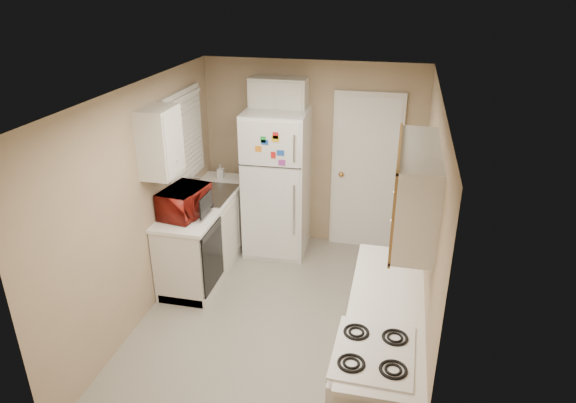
# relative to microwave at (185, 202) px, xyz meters

# --- Properties ---
(floor) EXTENTS (3.80, 3.80, 0.00)m
(floor) POSITION_rel_microwave_xyz_m (1.15, -0.45, -1.05)
(floor) COLOR #AEAA9E
(floor) RESTS_ON ground
(ceiling) EXTENTS (3.80, 3.80, 0.00)m
(ceiling) POSITION_rel_microwave_xyz_m (1.15, -0.45, 1.35)
(ceiling) COLOR white
(ceiling) RESTS_ON floor
(wall_left) EXTENTS (3.80, 3.80, 0.00)m
(wall_left) POSITION_rel_microwave_xyz_m (-0.25, -0.45, 0.15)
(wall_left) COLOR tan
(wall_left) RESTS_ON floor
(wall_right) EXTENTS (3.80, 3.80, 0.00)m
(wall_right) POSITION_rel_microwave_xyz_m (2.55, -0.45, 0.15)
(wall_right) COLOR tan
(wall_right) RESTS_ON floor
(wall_back) EXTENTS (2.80, 2.80, 0.00)m
(wall_back) POSITION_rel_microwave_xyz_m (1.15, 1.45, 0.15)
(wall_back) COLOR tan
(wall_back) RESTS_ON floor
(wall_front) EXTENTS (2.80, 2.80, 0.00)m
(wall_front) POSITION_rel_microwave_xyz_m (1.15, -2.35, 0.15)
(wall_front) COLOR tan
(wall_front) RESTS_ON floor
(left_counter) EXTENTS (0.60, 1.80, 0.90)m
(left_counter) POSITION_rel_microwave_xyz_m (0.05, 0.45, -0.60)
(left_counter) COLOR silver
(left_counter) RESTS_ON floor
(dishwasher) EXTENTS (0.03, 0.58, 0.72)m
(dishwasher) POSITION_rel_microwave_xyz_m (0.34, -0.15, -0.56)
(dishwasher) COLOR black
(dishwasher) RESTS_ON floor
(sink) EXTENTS (0.54, 0.74, 0.16)m
(sink) POSITION_rel_microwave_xyz_m (0.05, 0.60, -0.19)
(sink) COLOR gray
(sink) RESTS_ON left_counter
(microwave) EXTENTS (0.61, 0.39, 0.38)m
(microwave) POSITION_rel_microwave_xyz_m (0.00, 0.00, 0.00)
(microwave) COLOR maroon
(microwave) RESTS_ON left_counter
(soap_bottle) EXTENTS (0.09, 0.09, 0.19)m
(soap_bottle) POSITION_rel_microwave_xyz_m (-0.00, 1.16, -0.05)
(soap_bottle) COLOR white
(soap_bottle) RESTS_ON left_counter
(window_blinds) EXTENTS (0.10, 0.98, 1.08)m
(window_blinds) POSITION_rel_microwave_xyz_m (-0.21, 0.60, 0.55)
(window_blinds) COLOR silver
(window_blinds) RESTS_ON wall_left
(upper_cabinet_left) EXTENTS (0.30, 0.45, 0.70)m
(upper_cabinet_left) POSITION_rel_microwave_xyz_m (-0.10, -0.23, 0.75)
(upper_cabinet_left) COLOR silver
(upper_cabinet_left) RESTS_ON wall_left
(refrigerator) EXTENTS (0.78, 0.76, 1.85)m
(refrigerator) POSITION_rel_microwave_xyz_m (0.77, 1.08, -0.12)
(refrigerator) COLOR white
(refrigerator) RESTS_ON floor
(cabinet_over_fridge) EXTENTS (0.70, 0.30, 0.40)m
(cabinet_over_fridge) POSITION_rel_microwave_xyz_m (0.75, 1.30, 0.95)
(cabinet_over_fridge) COLOR silver
(cabinet_over_fridge) RESTS_ON wall_back
(interior_door) EXTENTS (0.86, 0.06, 2.08)m
(interior_door) POSITION_rel_microwave_xyz_m (1.85, 1.41, -0.03)
(interior_door) COLOR white
(interior_door) RESTS_ON floor
(right_counter) EXTENTS (0.60, 2.00, 0.90)m
(right_counter) POSITION_rel_microwave_xyz_m (2.25, -1.25, -0.60)
(right_counter) COLOR silver
(right_counter) RESTS_ON floor
(upper_cabinet_right) EXTENTS (0.30, 1.20, 0.70)m
(upper_cabinet_right) POSITION_rel_microwave_xyz_m (2.40, -0.95, 0.75)
(upper_cabinet_right) COLOR silver
(upper_cabinet_right) RESTS_ON wall_right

